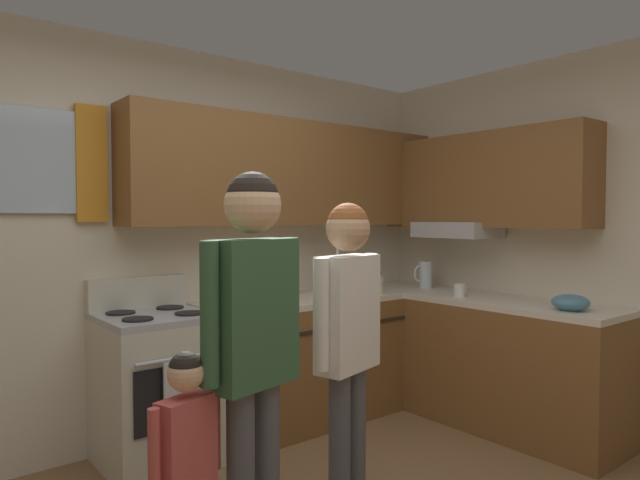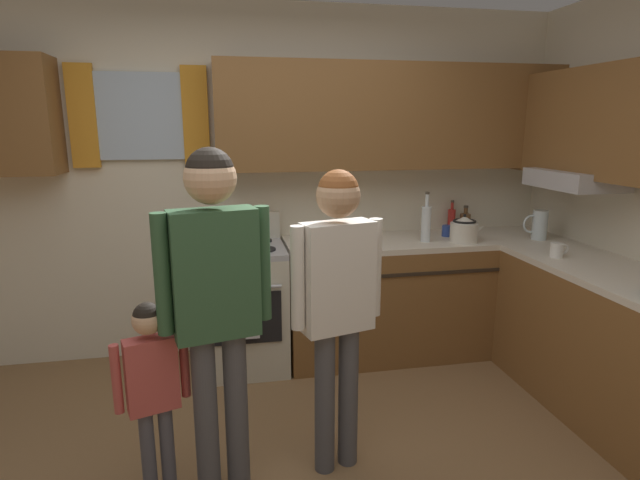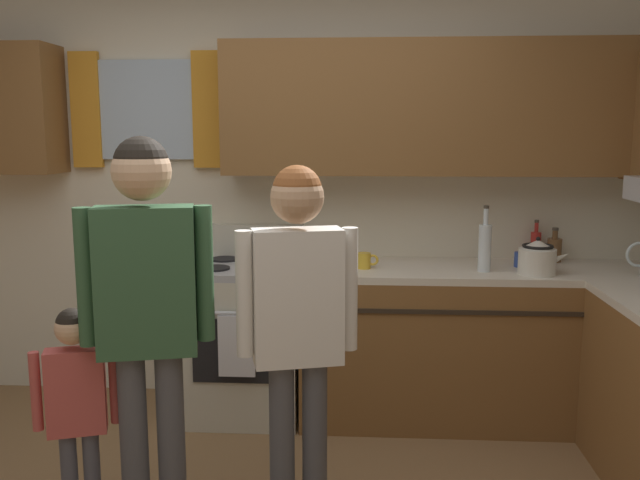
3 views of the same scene
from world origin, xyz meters
TOP-DOWN VIEW (x-y plane):
  - back_wall_unit at (0.09, 1.81)m, footprint 4.60×0.42m
  - kitchen_counter_run at (1.55, 1.11)m, footprint 2.12×2.09m
  - stove_oven at (-0.16, 1.54)m, footprint 0.62×0.67m
  - bottle_squat_brown at (1.66, 1.75)m, footprint 0.08×0.08m
  - bottle_tall_clear at (1.19, 1.44)m, footprint 0.07×0.07m
  - bottle_sauce_red at (1.56, 1.78)m, footprint 0.06×0.06m
  - mug_mustard_yellow at (0.53, 1.47)m, footprint 0.12×0.08m
  - mug_ceramic_white at (1.86, 0.85)m, footprint 0.13×0.08m
  - mug_cobalt_blue at (1.43, 1.58)m, footprint 0.11×0.07m
  - stovetop_kettle at (1.47, 1.38)m, footprint 0.27×0.20m
  - water_pitcher at (2.05, 1.35)m, footprint 0.19×0.11m
  - adult_holding_child at (-0.31, 0.20)m, footprint 0.50×0.24m
  - adult_in_plaid at (0.26, 0.29)m, footprint 0.47×0.23m
  - small_child at (-0.60, 0.18)m, footprint 0.32×0.16m

SIDE VIEW (x-z plane):
  - kitchen_counter_run at x=1.55m, z-range 0.00..0.90m
  - stove_oven at x=-0.16m, z-range -0.08..1.02m
  - small_child at x=-0.60m, z-range 0.13..1.12m
  - mug_cobalt_blue at x=1.43m, z-range 0.90..0.99m
  - mug_mustard_yellow at x=0.53m, z-range 0.90..0.99m
  - mug_ceramic_white at x=1.86m, z-range 0.90..1.00m
  - adult_in_plaid at x=0.26m, z-range 0.20..1.74m
  - bottle_squat_brown at x=1.66m, z-range 0.87..1.08m
  - bottle_sauce_red at x=1.56m, z-range 0.87..1.12m
  - stovetop_kettle at x=1.47m, z-range 0.89..1.10m
  - water_pitcher at x=2.05m, z-range 0.90..1.12m
  - adult_holding_child at x=-0.31m, z-range 0.21..1.87m
  - bottle_tall_clear at x=1.19m, z-range 0.86..1.22m
  - back_wall_unit at x=0.09m, z-range 0.21..2.81m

